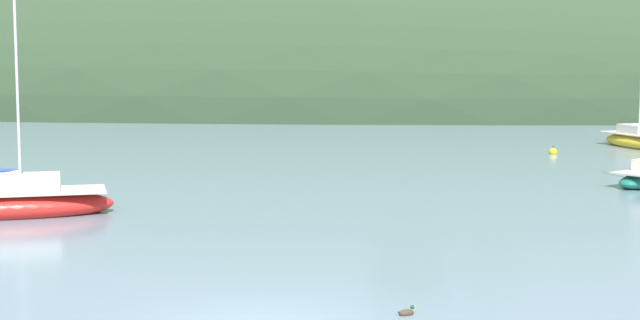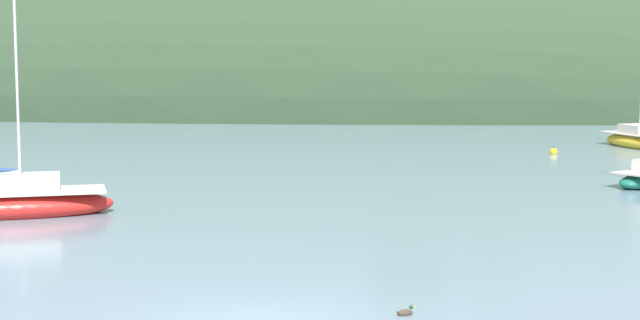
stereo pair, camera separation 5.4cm
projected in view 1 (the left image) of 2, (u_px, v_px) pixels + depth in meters
The scene contains 4 objects.
far_shoreline_hill at pixel (357, 110), 92.91m from camera, with size 150.00×36.00×33.66m.
sailboat_blue_center at pixel (12, 203), 33.02m from camera, with size 7.25×4.43×10.12m.
mooring_buoy_channel at pixel (553, 152), 53.29m from camera, with size 0.44×0.44×0.54m.
duck_lead at pixel (407, 313), 20.46m from camera, with size 0.41×0.32×0.24m.
Camera 1 is at (2.61, -18.91, 5.46)m, focal length 54.80 mm.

